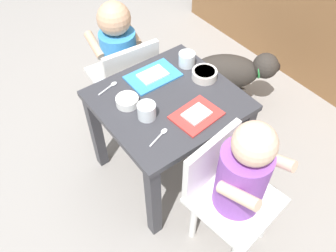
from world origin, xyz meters
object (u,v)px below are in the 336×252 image
Objects in this scene: seated_child_right at (239,177)px; water_cup_right at (187,60)px; food_tray_left at (153,76)px; water_cup_left at (147,112)px; dining_table at (168,114)px; spoon_by_right_tray at (109,87)px; veggie_bowl_far at (127,101)px; dog at (232,71)px; food_tray_right at (197,115)px; spoon_by_left_tray at (160,135)px; seated_child_left at (120,53)px; cereal_bowl_right_side at (204,74)px.

seated_child_right reaches higher than water_cup_right.
food_tray_left is 0.22m from water_cup_left.
dining_table is 5.31× the size of spoon_by_right_tray.
water_cup_left is 0.10m from veggie_bowl_far.
seated_child_right is 1.66× the size of dog.
dog is 0.74m from water_cup_left.
food_tray_right reaches higher than spoon_by_left_tray.
water_cup_left is at bearing -18.82° from seated_child_left.
cereal_bowl_right_side is at bearing -66.43° from dog.
seated_child_left is (-0.41, 0.03, 0.05)m from dining_table.
food_tray_right is 2.12× the size of veggie_bowl_far.
food_tray_right is (0.55, -0.00, 0.05)m from seated_child_left.
water_cup_left reaches higher than dining_table.
dining_table is 0.78× the size of seated_child_right.
seated_child_right is at bearing 12.56° from spoon_by_right_tray.
food_tray_left is (-0.14, 0.03, 0.10)m from dining_table.
seated_child_right is 6.62× the size of cereal_bowl_right_side.
seated_child_right is at bearing -3.15° from seated_child_left.
seated_child_right is 0.61m from spoon_by_right_tray.
dog is at bearing 106.68° from dining_table.
cereal_bowl_right_side is (-0.04, 0.31, -0.01)m from water_cup_left.
dog is at bearing 135.57° from seated_child_right.
water_cup_right is at bearing 128.07° from spoon_by_left_tray.
food_tray_right is at bearing 39.32° from veggie_bowl_far.
water_cup_left reaches higher than dog.
seated_child_left is 0.27m from food_tray_left.
veggie_bowl_far is (0.10, -0.69, 0.26)m from dog.
cereal_bowl_right_side is 0.39m from spoon_by_right_tray.
dining_table is at bearing -169.03° from food_tray_right.
water_cup_left reaches higher than cereal_bowl_right_side.
dog is (0.25, 0.52, -0.20)m from seated_child_left.
food_tray_left is (0.03, -0.52, 0.25)m from dog.
water_cup_right is at bearing 159.03° from seated_child_right.
food_tray_left is at bearing 73.64° from spoon_by_right_tray.
spoon_by_right_tray is at bearing -101.97° from water_cup_right.
dining_table is at bearing -10.97° from food_tray_left.
food_tray_left is at bearing -97.03° from water_cup_right.
seated_child_right is at bearing -26.26° from cereal_bowl_right_side.
food_tray_left reaches higher than spoon_by_right_tray.
seated_child_left is 7.56× the size of veggie_bowl_far.
water_cup_left reaches higher than water_cup_right.
seated_child_right is 0.83m from dog.
food_tray_left is at bearing 113.04° from veggie_bowl_far.
dog is 0.74m from spoon_by_right_tray.
seated_child_right is at bearing -20.97° from water_cup_right.
water_cup_right reaches higher than food_tray_right.
food_tray_right is at bearing -0.00° from food_tray_left.
veggie_bowl_far is (-0.07, -0.14, 0.11)m from dining_table.
water_cup_left is 0.11m from spoon_by_left_tray.
water_cup_right is 0.71× the size of spoon_by_left_tray.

